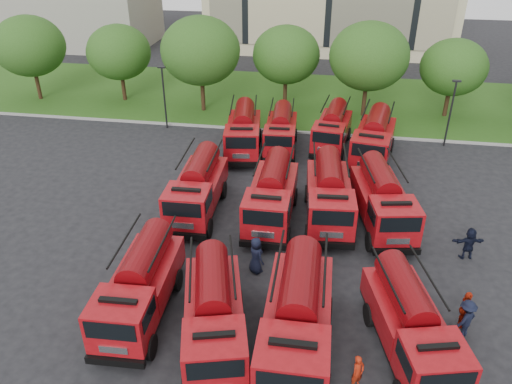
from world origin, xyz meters
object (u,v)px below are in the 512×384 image
fire_truck_3 (411,324)px  firefighter_5 (465,257)px  fire_truck_0 (140,285)px  firefighter_2 (460,326)px  fire_truck_4 (198,188)px  fire_truck_7 (383,200)px  fire_truck_5 (272,194)px  fire_truck_6 (329,194)px  fire_truck_1 (214,314)px  fire_truck_10 (332,128)px  firefighter_4 (256,271)px  fire_truck_9 (281,131)px  fire_truck_2 (297,319)px  fire_truck_8 (243,131)px  fire_truck_11 (374,139)px  firefighter_3 (461,335)px

fire_truck_3 → firefighter_5: bearing=48.1°
fire_truck_0 → firefighter_2: (13.88, 1.38, -1.56)m
fire_truck_4 → fire_truck_7: bearing=-0.1°
fire_truck_5 → firefighter_5: bearing=-11.5°
fire_truck_3 → fire_truck_6: (-3.55, 9.65, 0.13)m
fire_truck_1 → fire_truck_10: fire_truck_1 is taller
fire_truck_5 → firefighter_4: 5.22m
fire_truck_9 → firefighter_5: (11.10, -11.83, -1.46)m
fire_truck_2 → fire_truck_10: (0.79, 20.53, -0.23)m
fire_truck_2 → fire_truck_8: fire_truck_2 is taller
fire_truck_8 → fire_truck_11: (9.37, 0.01, 0.05)m
fire_truck_3 → fire_truck_5: bearing=112.5°
fire_truck_5 → firefighter_3: size_ratio=3.82×
fire_truck_3 → firefighter_2: size_ratio=3.73×
fire_truck_2 → firefighter_2: (6.95, 2.49, -1.72)m
firefighter_3 → fire_truck_6: bearing=-96.5°
firefighter_3 → firefighter_4: 9.73m
fire_truck_1 → fire_truck_10: (4.15, 20.62, -0.07)m
fire_truck_9 → firefighter_3: fire_truck_9 is taller
fire_truck_4 → firefighter_5: size_ratio=3.98×
fire_truck_3 → fire_truck_11: bearing=78.1°
fire_truck_1 → fire_truck_3: 7.83m
fire_truck_3 → firefighter_2: bearing=22.4°
fire_truck_0 → fire_truck_1: (3.57, -1.21, -0.00)m
fire_truck_4 → firefighter_5: 15.10m
fire_truck_4 → firefighter_2: 15.61m
fire_truck_4 → fire_truck_11: (10.45, 8.82, 0.04)m
fire_truck_10 → firefighter_5: size_ratio=3.76×
fire_truck_3 → fire_truck_10: (-3.65, 19.89, -0.03)m
firefighter_2 → firefighter_3: firefighter_2 is taller
fire_truck_9 → fire_truck_10: fire_truck_10 is taller
fire_truck_10 → firefighter_2: 19.11m
fire_truck_0 → fire_truck_7: bearing=37.6°
fire_truck_1 → fire_truck_4: 10.50m
fire_truck_2 → fire_truck_10: 20.54m
fire_truck_7 → fire_truck_8: 12.74m
fire_truck_8 → firefighter_4: fire_truck_8 is taller
fire_truck_0 → fire_truck_8: fire_truck_8 is taller
firefighter_2 → firefighter_3: 0.56m
fire_truck_6 → firefighter_5: fire_truck_6 is taller
fire_truck_4 → fire_truck_0: bearing=-93.2°
fire_truck_2 → fire_truck_3: size_ratio=1.08×
fire_truck_9 → fire_truck_2: bearing=-84.8°
fire_truck_0 → fire_truck_11: fire_truck_11 is taller
fire_truck_9 → fire_truck_0: bearing=-105.7°
fire_truck_9 → firefighter_3: (9.84, -17.53, -1.46)m
fire_truck_1 → firefighter_4: 5.19m
fire_truck_3 → fire_truck_10: fire_truck_3 is taller
firefighter_4 → fire_truck_10: bearing=-55.8°
fire_truck_6 → firefighter_2: 10.00m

